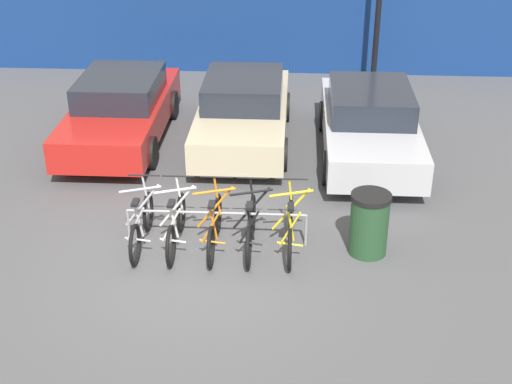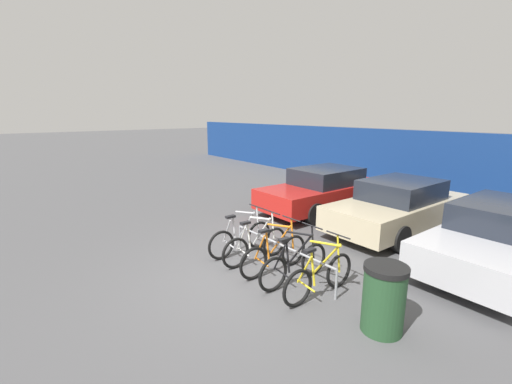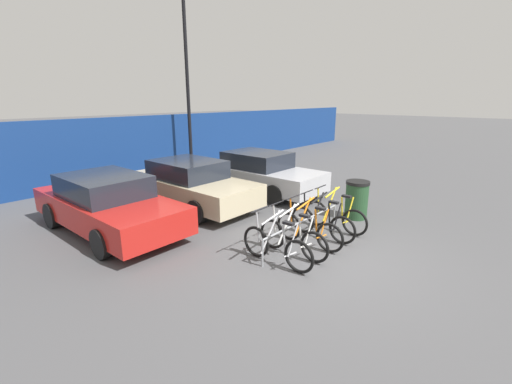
{
  "view_description": "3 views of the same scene",
  "coord_description": "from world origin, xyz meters",
  "views": [
    {
      "loc": [
        1.39,
        -9.12,
        6.11
      ],
      "look_at": [
        0.81,
        0.88,
        0.83
      ],
      "focal_mm": 50.0,
      "sensor_mm": 36.0,
      "label": 1
    },
    {
      "loc": [
        5.01,
        -3.67,
        3.15
      ],
      "look_at": [
        -1.1,
        1.04,
        1.35
      ],
      "focal_mm": 24.0,
      "sensor_mm": 36.0,
      "label": 2
    },
    {
      "loc": [
        -5.92,
        -3.18,
        3.19
      ],
      "look_at": [
        0.1,
        1.99,
        0.99
      ],
      "focal_mm": 24.0,
      "sensor_mm": 36.0,
      "label": 3
    }
  ],
  "objects": [
    {
      "name": "bicycle_orange",
      "position": [
        0.18,
        0.53,
        0.38
      ],
      "size": [
        0.68,
        1.71,
        1.05
      ],
      "rotation": [
        0.0,
        0.0,
        -0.04
      ],
      "color": "black",
      "rests_on": "ground"
    },
    {
      "name": "ground_plane",
      "position": [
        0.0,
        0.0,
        0.0
      ],
      "size": [
        120.0,
        120.0,
        0.0
      ],
      "primitive_type": "plane",
      "color": "#4C4C4F"
    },
    {
      "name": "car_red",
      "position": [
        -2.25,
        4.73,
        0.69
      ],
      "size": [
        1.91,
        4.53,
        1.4
      ],
      "color": "red",
      "rests_on": "ground"
    },
    {
      "name": "bicycle_black",
      "position": [
        0.75,
        0.53,
        0.38
      ],
      "size": [
        0.68,
        1.71,
        1.05
      ],
      "rotation": [
        0.0,
        0.0,
        0.02
      ],
      "color": "black",
      "rests_on": "ground"
    },
    {
      "name": "bicycle_yellow",
      "position": [
        1.38,
        0.53,
        0.38
      ],
      "size": [
        0.68,
        1.71,
        1.05
      ],
      "rotation": [
        0.0,
        0.0,
        -0.02
      ],
      "color": "black",
      "rests_on": "ground"
    },
    {
      "name": "hoarding_wall",
      "position": [
        0.0,
        9.5,
        1.24
      ],
      "size": [
        36.0,
        0.16,
        2.47
      ],
      "primitive_type": "cube",
      "color": "navy",
      "rests_on": "ground"
    },
    {
      "name": "car_silver",
      "position": [
        2.9,
        4.25,
        0.69
      ],
      "size": [
        1.91,
        4.5,
        1.4
      ],
      "color": "#B7B7BC",
      "rests_on": "ground"
    },
    {
      "name": "bicycle_silver",
      "position": [
        -0.99,
        0.53,
        0.38
      ],
      "size": [
        0.68,
        1.71,
        1.05
      ],
      "rotation": [
        0.0,
        0.0,
        -0.02
      ],
      "color": "black",
      "rests_on": "ground"
    },
    {
      "name": "bike_rack",
      "position": [
        0.19,
        0.68,
        0.47
      ],
      "size": [
        2.91,
        0.04,
        0.57
      ],
      "color": "gray",
      "rests_on": "ground"
    },
    {
      "name": "car_beige",
      "position": [
        0.32,
        4.78,
        0.69
      ],
      "size": [
        1.91,
        4.41,
        1.4
      ],
      "color": "#C1B28E",
      "rests_on": "ground"
    },
    {
      "name": "bicycle_white",
      "position": [
        -0.44,
        0.53,
        0.38
      ],
      "size": [
        0.68,
        1.71,
        1.05
      ],
      "rotation": [
        0.0,
        0.0,
        0.04
      ],
      "color": "black",
      "rests_on": "ground"
    },
    {
      "name": "trash_bin",
      "position": [
        2.6,
        0.53,
        0.52
      ],
      "size": [
        0.63,
        0.63,
        1.03
      ],
      "color": "#234728",
      "rests_on": "ground"
    }
  ]
}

